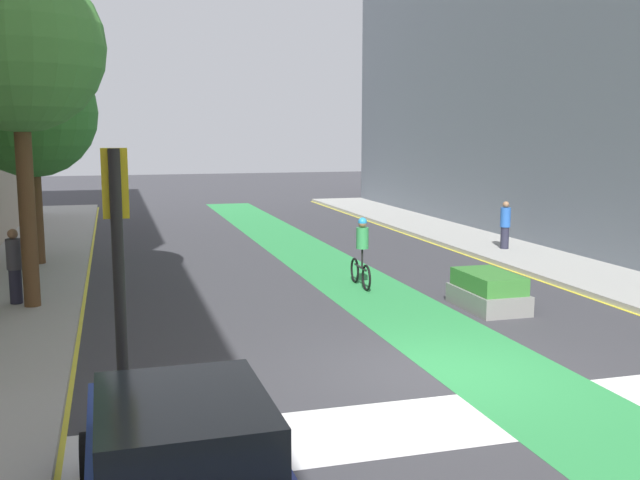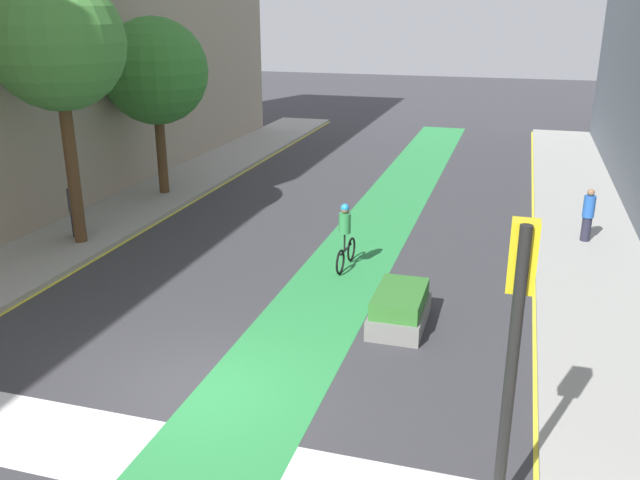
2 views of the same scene
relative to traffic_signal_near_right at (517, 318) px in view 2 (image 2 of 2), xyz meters
The scene contains 12 objects.
ground_plane 6.40m from the traffic_signal_near_right, 163.29° to the left, with size 120.00×120.00×0.00m, color #38383D.
bike_lane_paint 5.56m from the traffic_signal_near_right, 159.67° to the left, with size 2.40×60.00×0.01m, color #2D8C47.
crosswalk_band 6.20m from the traffic_signal_near_right, behind, with size 12.00×1.80×0.01m, color silver.
sidewalk_right 3.96m from the traffic_signal_near_right, 37.79° to the left, with size 3.00×60.00×0.15m, color #9E9E99.
curb_stripe_right 3.48m from the traffic_signal_near_right, 69.92° to the left, with size 0.16×60.00×0.01m, color yellow.
traffic_signal_near_right is the anchor object (origin of this frame).
cyclist_in_lane 9.71m from the traffic_signal_near_right, 117.76° to the left, with size 0.32×1.73×1.86m.
pedestrian_sidewalk_right_a 12.58m from the traffic_signal_near_right, 80.68° to the left, with size 0.34×0.34×1.60m.
pedestrian_sidewalk_left_a 15.39m from the traffic_signal_near_right, 147.15° to the left, with size 0.34×0.34×1.72m.
street_tree_near 15.01m from the traffic_signal_near_right, 147.54° to the left, with size 3.71×3.71×7.58m.
street_tree_far 18.74m from the traffic_signal_near_right, 133.22° to the left, with size 3.76×3.76×6.33m.
median_planter 6.44m from the traffic_signal_near_right, 113.85° to the left, with size 1.17×2.00×0.85m.
Camera 2 is at (5.20, -9.87, 6.84)m, focal length 37.78 mm.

